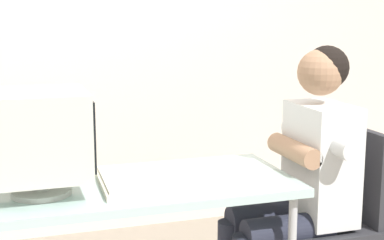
{
  "coord_description": "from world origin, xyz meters",
  "views": [
    {
      "loc": [
        -0.51,
        -2.29,
        1.43
      ],
      "look_at": [
        0.24,
        0.0,
        0.97
      ],
      "focal_mm": 54.8,
      "sensor_mm": 36.0,
      "label": 1
    }
  ],
  "objects_px": {
    "desk": "(137,196)",
    "keyboard": "(120,182)",
    "crt_monitor": "(40,136)",
    "office_chair": "(335,213)",
    "person_seated": "(300,175)"
  },
  "relations": [
    {
      "from": "desk",
      "to": "keyboard",
      "type": "bearing_deg",
      "value": -167.33
    },
    {
      "from": "desk",
      "to": "keyboard",
      "type": "relative_size",
      "value": 3.07
    },
    {
      "from": "desk",
      "to": "crt_monitor",
      "type": "relative_size",
      "value": 3.25
    },
    {
      "from": "office_chair",
      "to": "person_seated",
      "type": "bearing_deg",
      "value": 180.0
    },
    {
      "from": "crt_monitor",
      "to": "keyboard",
      "type": "xyz_separation_m",
      "value": [
        0.31,
        0.02,
        -0.22
      ]
    },
    {
      "from": "office_chair",
      "to": "person_seated",
      "type": "relative_size",
      "value": 0.7
    },
    {
      "from": "keyboard",
      "to": "office_chair",
      "type": "relative_size",
      "value": 0.48
    },
    {
      "from": "office_chair",
      "to": "desk",
      "type": "bearing_deg",
      "value": 178.52
    },
    {
      "from": "crt_monitor",
      "to": "keyboard",
      "type": "height_order",
      "value": "crt_monitor"
    },
    {
      "from": "desk",
      "to": "keyboard",
      "type": "distance_m",
      "value": 0.11
    },
    {
      "from": "office_chair",
      "to": "person_seated",
      "type": "xyz_separation_m",
      "value": [
        -0.19,
        0.0,
        0.2
      ]
    },
    {
      "from": "keyboard",
      "to": "person_seated",
      "type": "bearing_deg",
      "value": -0.51
    },
    {
      "from": "crt_monitor",
      "to": "keyboard",
      "type": "distance_m",
      "value": 0.38
    },
    {
      "from": "desk",
      "to": "person_seated",
      "type": "xyz_separation_m",
      "value": [
        0.75,
        -0.02,
        0.03
      ]
    },
    {
      "from": "crt_monitor",
      "to": "person_seated",
      "type": "bearing_deg",
      "value": 0.86
    }
  ]
}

